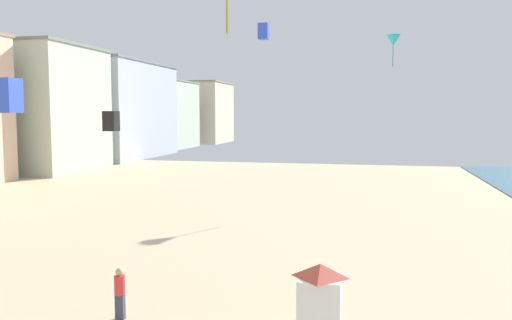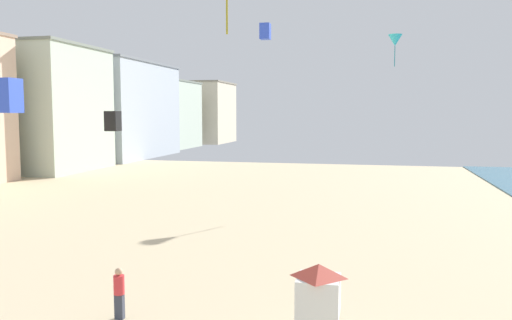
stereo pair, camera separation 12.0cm
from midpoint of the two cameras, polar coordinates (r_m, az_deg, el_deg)
name	(u,v)px [view 2 (the right image)]	position (r m, az deg, el deg)	size (l,w,h in m)	color
boardwalk_hotel_mid	(23,108)	(64.01, -24.38, 5.23)	(16.35, 12.60, 13.85)	#B7C6B2
boardwalk_hotel_far	(102,110)	(78.72, -16.63, 5.33)	(16.64, 20.08, 13.65)	#ADB7C1
boardwalk_hotel_distant	(158,115)	(96.61, -10.79, 4.96)	(13.00, 13.12, 12.17)	#B7C6B2
boardwalk_hotel_furthest	(190,113)	(112.70, -7.26, 5.24)	(17.12, 14.59, 12.92)	beige
kite_flyer	(119,290)	(17.13, -14.71, -13.79)	(0.34, 0.34, 1.64)	#383D4C
lifeguard_stand	(318,291)	(13.94, 7.18, -14.15)	(1.10, 1.10, 2.55)	white
kite_blue_box	(7,96)	(19.28, -25.70, 6.44)	(0.74, 0.74, 1.16)	blue
kite_black_box	(113,121)	(41.69, -15.48, 4.18)	(0.99, 0.99, 1.56)	black
kite_cyan_delta	(395,40)	(44.68, 15.22, 12.66)	(1.14, 1.14, 2.59)	#2DB7CC
kite_blue_box_3	(265,31)	(45.19, 1.11, 14.05)	(0.85, 0.85, 1.34)	blue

